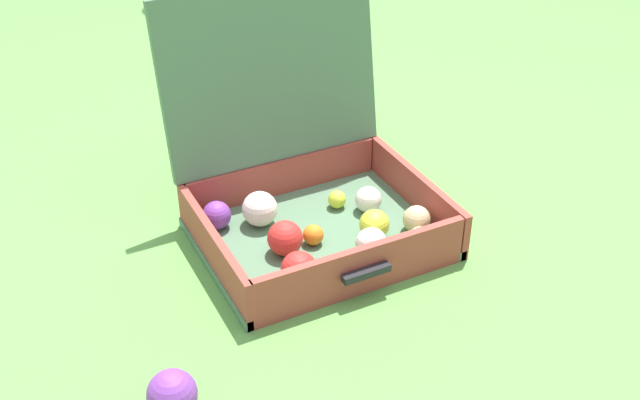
# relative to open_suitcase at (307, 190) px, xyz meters

# --- Properties ---
(ground_plane) EXTENTS (16.00, 16.00, 0.00)m
(ground_plane) POSITION_rel_open_suitcase_xyz_m (-0.00, -0.00, -0.11)
(ground_plane) COLOR #569342
(open_suitcase) EXTENTS (0.54, 0.53, 0.53)m
(open_suitcase) POSITION_rel_open_suitcase_xyz_m (0.00, 0.00, 0.00)
(open_suitcase) COLOR #4C7051
(open_suitcase) RESTS_ON ground
(stray_ball_on_grass) EXTENTS (0.09, 0.09, 0.09)m
(stray_ball_on_grass) POSITION_rel_open_suitcase_xyz_m (-0.46, -0.40, -0.07)
(stray_ball_on_grass) COLOR purple
(stray_ball_on_grass) RESTS_ON ground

